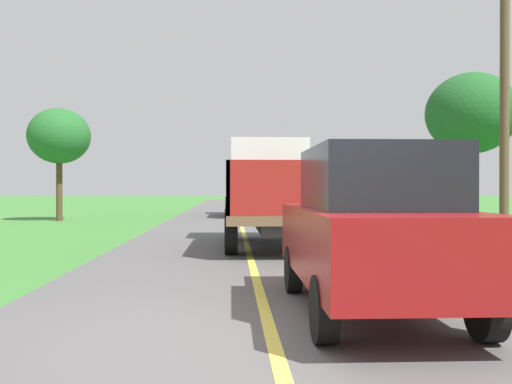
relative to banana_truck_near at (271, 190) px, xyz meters
name	(u,v)px	position (x,y,z in m)	size (l,w,h in m)	color
ground_plane	(271,342)	(-0.66, -9.08, -1.48)	(200.00, 200.00, 0.00)	#3D7A33
road_surface	(271,338)	(-0.66, -9.08, -1.44)	(6.40, 120.00, 0.08)	#565454
centre_line	(271,334)	(-0.66, -9.08, -1.40)	(0.14, 108.00, 0.01)	#E0D64C
banana_truck_near	(271,190)	(0.00, 0.00, 0.00)	(2.38, 5.82, 2.80)	#2D2D30
banana_truck_far	(248,189)	(-0.16, 14.77, -0.01)	(2.38, 5.81, 2.80)	#2D2D30
utility_pole_roadside	(505,97)	(4.92, -2.70, 2.03)	(1.97, 0.20, 6.47)	brown
roadside_tree_near_left	(59,137)	(-8.99, 11.37, 2.42)	(2.83, 2.83, 5.20)	#4C3823
roadside_tree_mid_right	(471,114)	(7.60, 5.05, 2.72)	(3.24, 3.24, 5.68)	#4C3823
following_car	(372,228)	(0.58, -8.23, -0.41)	(1.74, 4.10, 1.92)	maroon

